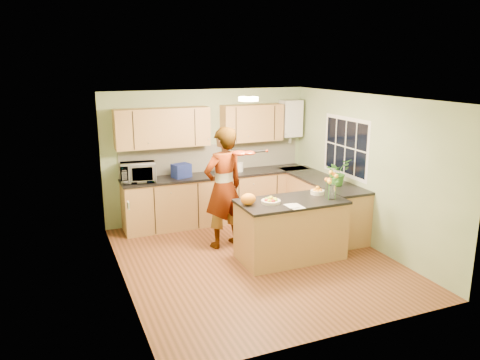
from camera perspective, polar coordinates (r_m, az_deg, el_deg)
name	(u,v)px	position (r m, az deg, el deg)	size (l,w,h in m)	color
floor	(255,260)	(7.40, 1.89, -9.68)	(4.50, 4.50, 0.00)	#563018
ceiling	(257,98)	(6.78, 2.06, 10.01)	(4.00, 4.50, 0.02)	white
wall_back	(208,155)	(9.03, -3.94, 3.04)	(4.00, 0.02, 2.50)	gray
wall_front	(343,231)	(5.12, 12.49, -6.11)	(4.00, 0.02, 2.50)	gray
wall_left	(120,197)	(6.45, -14.44, -1.97)	(0.02, 4.50, 2.50)	gray
wall_right	(366,171)	(8.00, 15.12, 1.11)	(0.02, 4.50, 2.50)	gray
back_counter	(218,197)	(8.98, -2.64, -2.14)	(3.64, 0.62, 0.94)	#A17140
right_counter	(321,204)	(8.71, 9.84, -2.86)	(0.62, 2.24, 0.94)	#A17140
splashback	(213,157)	(9.06, -3.31, 2.76)	(3.60, 0.02, 0.52)	white
upper_cabinets	(201,126)	(8.72, -4.75, 6.62)	(3.20, 0.34, 0.70)	#A17140
boiler	(291,118)	(9.46, 6.19, 7.47)	(0.40, 0.30, 0.86)	silver
window_right	(346,147)	(8.41, 12.75, 3.97)	(0.01, 1.30, 1.05)	silver
light_switch	(128,205)	(5.87, -13.46, -3.01)	(0.02, 0.09, 0.09)	silver
ceiling_lamp	(248,99)	(7.06, 1.03, 9.86)	(0.30, 0.30, 0.07)	#FFEABF
peninsula_island	(291,229)	(7.34, 6.19, -6.00)	(1.64, 0.84, 0.94)	#A17140
fruit_dish	(271,200)	(7.02, 3.79, -2.49)	(0.29, 0.29, 0.10)	beige
orange_bowl	(317,191)	(7.57, 9.42, -1.32)	(0.22, 0.22, 0.13)	beige
flower_vase	(332,179)	(7.26, 11.20, 0.13)	(0.26, 0.26, 0.49)	silver
orange_bag	(248,199)	(6.91, 1.01, -2.34)	(0.23, 0.20, 0.17)	orange
papers	(295,206)	(6.89, 6.76, -3.20)	(0.20, 0.27, 0.01)	silver
violinist	(224,188)	(7.62, -2.01, -0.96)	(0.73, 0.48, 2.00)	#DA9B85
violin	(240,153)	(7.36, 0.01, 3.30)	(0.58, 0.23, 0.12)	#510905
microwave	(138,172)	(8.42, -12.31, 0.92)	(0.61, 0.41, 0.34)	silver
blue_box	(181,171)	(8.60, -7.17, 1.14)	(0.31, 0.23, 0.25)	navy
kettle	(219,168)	(8.80, -2.60, 1.50)	(0.16, 0.16, 0.30)	#ACACB1
jar_cream	(237,168)	(8.97, -0.35, 1.52)	(0.11, 0.11, 0.17)	beige
jar_white	(240,167)	(8.99, 0.01, 1.58)	(0.12, 0.12, 0.18)	silver
potted_plant	(338,172)	(8.15, 11.80, 0.95)	(0.41, 0.36, 0.46)	#337025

